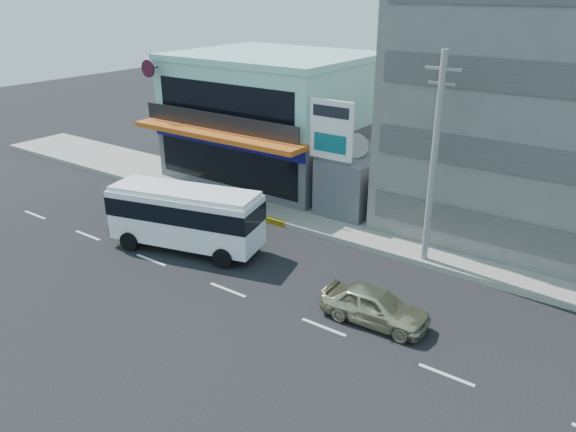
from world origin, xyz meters
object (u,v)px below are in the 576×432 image
object	(u,v)px
shop_building	(273,120)
concrete_building	(573,103)
billboard	(331,137)
utility_pole_near	(434,161)
motorcycle_rider	(222,225)
satellite_dish	(355,155)
minibus	(185,214)
sedan	(375,306)

from	to	relation	value
shop_building	concrete_building	distance (m)	18.28
concrete_building	billboard	bearing A→B (deg)	-151.08
utility_pole_near	motorcycle_rider	world-z (taller)	utility_pole_near
shop_building	concrete_building	world-z (taller)	concrete_building
shop_building	satellite_dish	bearing A→B (deg)	-20.21
concrete_building	billboard	distance (m)	12.17
billboard	satellite_dish	bearing A→B (deg)	74.48
motorcycle_rider	minibus	bearing A→B (deg)	-101.93
utility_pole_near	shop_building	bearing A→B (deg)	154.94
satellite_dish	billboard	distance (m)	2.31
concrete_building	utility_pole_near	distance (m)	8.79
shop_building	concrete_building	size ratio (longest dim) A/B	0.77
satellite_dish	minibus	xyz separation A→B (m)	(-4.45, -9.02, -1.65)
concrete_building	satellite_dish	bearing A→B (deg)	-158.20
minibus	satellite_dish	bearing A→B (deg)	63.75
utility_pole_near	sedan	bearing A→B (deg)	-85.93
utility_pole_near	minibus	xyz separation A→B (m)	(-10.45, -5.42, -3.22)
utility_pole_near	minibus	distance (m)	12.21
billboard	minibus	distance (m)	8.76
concrete_building	sedan	bearing A→B (deg)	-104.85
shop_building	utility_pole_near	world-z (taller)	utility_pole_near
billboard	minibus	size ratio (longest dim) A/B	0.85
minibus	motorcycle_rider	size ratio (longest dim) A/B	3.77
minibus	sedan	xyz separation A→B (m)	(10.87, -0.48, -1.19)
minibus	shop_building	bearing A→B (deg)	106.52
sedan	shop_building	bearing A→B (deg)	46.57
concrete_building	motorcycle_rider	bearing A→B (deg)	-142.11
satellite_dish	billboard	world-z (taller)	billboard
shop_building	sedan	size ratio (longest dim) A/B	2.85
minibus	concrete_building	bearing A→B (deg)	42.03
shop_building	minibus	distance (m)	12.65
shop_building	utility_pole_near	xyz separation A→B (m)	(14.00, -6.55, 1.15)
concrete_building	satellite_dish	xyz separation A→B (m)	(-10.00, -4.00, -3.42)
utility_pole_near	minibus	bearing A→B (deg)	-152.57
satellite_dish	billboard	size ratio (longest dim) A/B	0.22
sedan	motorcycle_rider	world-z (taller)	motorcycle_rider
satellite_dish	sedan	world-z (taller)	satellite_dish
billboard	motorcycle_rider	xyz separation A→B (m)	(-3.50, -5.09, -4.22)
shop_building	minibus	world-z (taller)	shop_building
motorcycle_rider	concrete_building	bearing A→B (deg)	37.89
concrete_building	sedan	distance (m)	15.30
sedan	motorcycle_rider	bearing A→B (deg)	73.32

